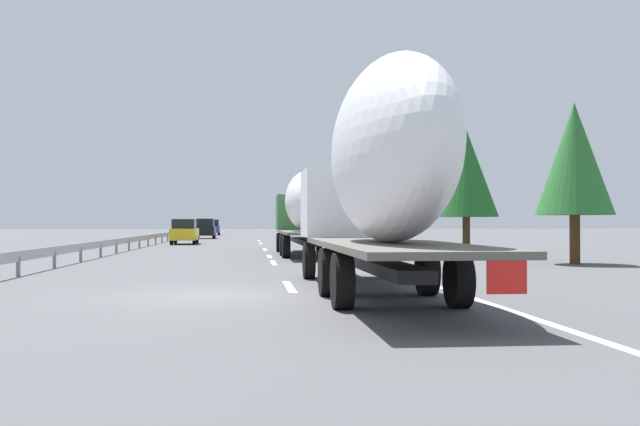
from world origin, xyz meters
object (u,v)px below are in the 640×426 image
car_yellow_coupe (185,232)px  car_black_suv (206,229)px  truck_trailing (380,171)px  truck_lead (306,208)px  car_blue_sedan (213,227)px  road_sign (329,215)px

car_yellow_coupe → car_black_suv: car_black_suv is taller
car_yellow_coupe → car_black_suv: 19.27m
truck_trailing → car_yellow_coupe: size_ratio=2.89×
car_yellow_coupe → truck_trailing: bearing=-169.3°
truck_lead → car_black_suv: (38.91, 6.97, -1.33)m
car_blue_sedan → road_sign: 43.12m
car_black_suv → car_blue_sedan: bearing=0.7°
car_yellow_coupe → road_sign: bearing=-100.3°
truck_lead → car_yellow_coupe: (19.64, 7.45, -1.38)m
road_sign → car_yellow_coupe: bearing=79.7°
truck_lead → truck_trailing: bearing=180.0°
truck_trailing → truck_lead: bearing=-0.0°
truck_trailing → road_sign: (37.31, -3.10, -0.55)m
truck_lead → truck_trailing: (-19.58, 0.00, 0.39)m
car_black_suv → truck_lead: bearing=-169.8°
car_blue_sedan → road_sign: size_ratio=1.30×
truck_trailing → road_sign: 37.44m
truck_trailing → road_sign: truck_trailing is taller
truck_trailing → car_black_suv: (58.49, 6.97, -1.72)m
car_blue_sedan → car_black_suv: bearing=-179.3°
truck_trailing → road_sign: bearing=-4.7°
car_blue_sedan → road_sign: road_sign is taller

